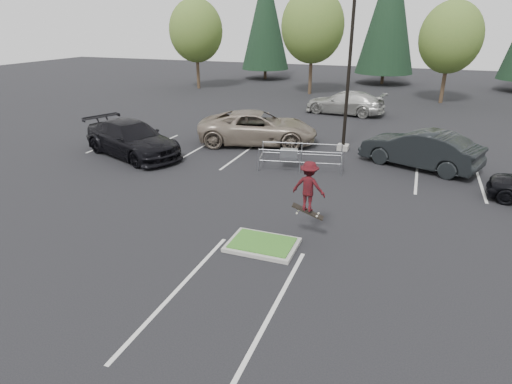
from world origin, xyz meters
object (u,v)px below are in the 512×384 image
(car_r_charc, at_px, (420,149))
(conif_a, at_px, (266,17))
(conif_b, at_px, (390,9))
(cart_corral, at_px, (292,154))
(light_pole, at_px, (349,66))
(skateboarder, at_px, (309,187))
(decid_c, at_px, (450,40))
(decid_a, at_px, (196,33))
(car_l_black, at_px, (130,138))
(car_l_tan, at_px, (256,128))
(car_far_silver, at_px, (345,103))
(decid_b, at_px, (312,29))

(car_r_charc, bearing_deg, conif_a, -127.02)
(conif_b, relative_size, cart_corral, 3.47)
(light_pole, relative_size, skateboarder, 5.27)
(decid_c, relative_size, car_r_charc, 1.49)
(decid_a, height_order, conif_b, conif_b)
(cart_corral, height_order, skateboarder, skateboarder)
(skateboarder, distance_m, car_l_black, 12.74)
(decid_a, distance_m, cart_corral, 28.13)
(car_l_tan, height_order, car_r_charc, car_l_tan)
(light_pole, distance_m, car_far_silver, 10.78)
(skateboarder, bearing_deg, conif_b, -82.53)
(light_pole, relative_size, car_l_black, 1.60)
(cart_corral, distance_m, car_r_charc, 6.29)
(light_pole, xyz_separation_m, car_l_tan, (-5.00, -0.50, -3.61))
(car_r_charc, xyz_separation_m, car_far_silver, (-5.60, 11.72, -0.06))
(conif_a, xyz_separation_m, car_far_silver, (12.90, -18.00, -6.23))
(decid_b, relative_size, car_far_silver, 1.61)
(conif_b, bearing_deg, decid_a, -149.83)
(light_pole, bearing_deg, decid_c, 72.89)
(conif_b, xyz_separation_m, car_l_black, (-10.00, -33.50, -6.93))
(decid_c, relative_size, cart_corral, 2.00)
(cart_corral, xyz_separation_m, car_r_charc, (5.83, 2.37, 0.22))
(car_r_charc, bearing_deg, skateboarder, 1.50)
(light_pole, distance_m, cart_corral, 5.91)
(cart_corral, distance_m, skateboarder, 7.45)
(skateboarder, bearing_deg, decid_a, -50.78)
(light_pole, height_order, car_l_black, light_pole)
(conif_b, relative_size, car_l_tan, 2.12)
(decid_b, height_order, conif_a, conif_a)
(conif_b, xyz_separation_m, car_l_tan, (-4.50, -29.00, -6.90))
(decid_c, distance_m, cart_corral, 23.55)
(cart_corral, relative_size, car_far_silver, 0.70)
(conif_a, relative_size, car_l_tan, 1.90)
(light_pole, height_order, car_r_charc, light_pole)
(conif_a, bearing_deg, car_r_charc, -58.10)
(light_pole, height_order, decid_a, light_pole)
(car_l_tan, xyz_separation_m, car_far_silver, (3.40, 10.50, -0.08))
(skateboarder, height_order, car_l_tan, skateboarder)
(cart_corral, height_order, car_far_silver, car_far_silver)
(conif_a, height_order, car_far_silver, conif_a)
(car_far_silver, bearing_deg, decid_c, 144.81)
(decid_c, bearing_deg, car_far_silver, -132.16)
(cart_corral, bearing_deg, decid_c, 60.22)
(decid_c, relative_size, skateboarder, 4.36)
(skateboarder, height_order, car_r_charc, skateboarder)
(light_pole, bearing_deg, car_l_tan, -174.29)
(conif_b, bearing_deg, decid_c, -60.68)
(decid_a, distance_m, car_l_tan, 23.40)
(decid_b, distance_m, decid_c, 12.05)
(decid_c, bearing_deg, car_r_charc, -94.36)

